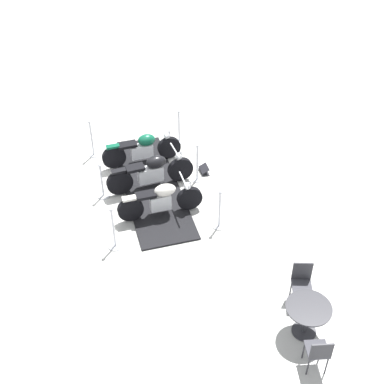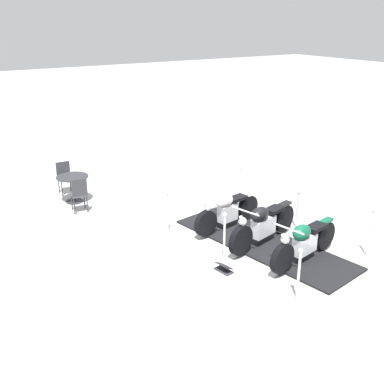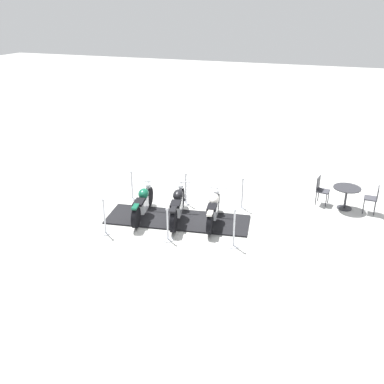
{
  "view_description": "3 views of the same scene",
  "coord_description": "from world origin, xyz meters",
  "px_view_note": "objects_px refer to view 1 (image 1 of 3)",
  "views": [
    {
      "loc": [
        0.19,
        10.88,
        8.69
      ],
      "look_at": [
        -0.95,
        1.13,
        0.67
      ],
      "focal_mm": 49.51,
      "sensor_mm": 36.0,
      "label": 1
    },
    {
      "loc": [
        -6.63,
        -7.37,
        4.94
      ],
      "look_at": [
        -0.81,
        1.73,
        0.9
      ],
      "focal_mm": 44.53,
      "sensor_mm": 36.0,
      "label": 2
    },
    {
      "loc": [
        11.27,
        4.65,
        6.24
      ],
      "look_at": [
        -0.06,
        0.46,
        1.01
      ],
      "focal_mm": 40.72,
      "sensor_mm": 36.0,
      "label": 3
    }
  ],
  "objects_px": {
    "motorcycle_cream": "(161,199)",
    "stanchion_left_rear": "(92,143)",
    "motorcycle_black": "(152,172)",
    "cafe_chair_across_table": "(302,281)",
    "motorcycle_forest": "(143,148)",
    "stanchion_left_mid": "(102,187)",
    "info_placard": "(204,170)",
    "stanchion_right_mid": "(197,168)",
    "stanchion_right_front": "(219,215)",
    "stanchion_left_front": "(114,235)",
    "stanchion_right_rear": "(179,131)",
    "cafe_chair_near_table": "(318,351)",
    "cafe_table": "(308,313)"
  },
  "relations": [
    {
      "from": "info_placard",
      "to": "cafe_chair_across_table",
      "type": "distance_m",
      "value": 4.79
    },
    {
      "from": "stanchion_right_front",
      "to": "info_placard",
      "type": "xyz_separation_m",
      "value": [
        0.07,
        -2.18,
        -0.3
      ]
    },
    {
      "from": "stanchion_right_front",
      "to": "cafe_chair_across_table",
      "type": "bearing_deg",
      "value": 118.64
    },
    {
      "from": "stanchion_right_mid",
      "to": "info_placard",
      "type": "relative_size",
      "value": 2.65
    },
    {
      "from": "info_placard",
      "to": "motorcycle_cream",
      "type": "bearing_deg",
      "value": -47.02
    },
    {
      "from": "cafe_chair_across_table",
      "to": "stanchion_left_mid",
      "type": "bearing_deg",
      "value": -125.08
    },
    {
      "from": "motorcycle_cream",
      "to": "stanchion_left_front",
      "type": "xyz_separation_m",
      "value": [
        1.15,
        0.96,
        -0.14
      ]
    },
    {
      "from": "stanchion_right_mid",
      "to": "cafe_chair_across_table",
      "type": "distance_m",
      "value": 4.54
    },
    {
      "from": "stanchion_right_mid",
      "to": "stanchion_left_rear",
      "type": "bearing_deg",
      "value": -27.95
    },
    {
      "from": "stanchion_right_front",
      "to": "cafe_table",
      "type": "relative_size",
      "value": 1.23
    },
    {
      "from": "info_placard",
      "to": "stanchion_left_front",
      "type": "bearing_deg",
      "value": -52.14
    },
    {
      "from": "cafe_chair_near_table",
      "to": "cafe_chair_across_table",
      "type": "distance_m",
      "value": 1.64
    },
    {
      "from": "stanchion_right_mid",
      "to": "cafe_table",
      "type": "distance_m",
      "value": 5.28
    },
    {
      "from": "motorcycle_black",
      "to": "cafe_chair_near_table",
      "type": "distance_m",
      "value": 6.28
    },
    {
      "from": "stanchion_right_front",
      "to": "motorcycle_black",
      "type": "bearing_deg",
      "value": -48.12
    },
    {
      "from": "stanchion_right_mid",
      "to": "cafe_table",
      "type": "height_order",
      "value": "stanchion_right_mid"
    },
    {
      "from": "motorcycle_cream",
      "to": "stanchion_left_rear",
      "type": "relative_size",
      "value": 1.85
    },
    {
      "from": "motorcycle_forest",
      "to": "stanchion_left_mid",
      "type": "relative_size",
      "value": 2.15
    },
    {
      "from": "stanchion_left_rear",
      "to": "cafe_table",
      "type": "xyz_separation_m",
      "value": [
        -4.26,
        6.54,
        0.16
      ]
    },
    {
      "from": "motorcycle_forest",
      "to": "stanchion_right_rear",
      "type": "xyz_separation_m",
      "value": [
        -1.09,
        -0.95,
        -0.13
      ]
    },
    {
      "from": "stanchion_left_mid",
      "to": "motorcycle_black",
      "type": "bearing_deg",
      "value": -170.83
    },
    {
      "from": "stanchion_left_rear",
      "to": "cafe_chair_near_table",
      "type": "distance_m",
      "value": 8.48
    },
    {
      "from": "cafe_chair_near_table",
      "to": "stanchion_right_front",
      "type": "bearing_deg",
      "value": 18.67
    },
    {
      "from": "motorcycle_forest",
      "to": "stanchion_left_front",
      "type": "distance_m",
      "value": 3.28
    },
    {
      "from": "stanchion_right_mid",
      "to": "stanchion_left_front",
      "type": "distance_m",
      "value": 3.14
    },
    {
      "from": "stanchion_left_mid",
      "to": "cafe_table",
      "type": "xyz_separation_m",
      "value": [
        -3.96,
        4.67,
        0.27
      ]
    },
    {
      "from": "motorcycle_black",
      "to": "cafe_chair_across_table",
      "type": "xyz_separation_m",
      "value": [
        -2.81,
        4.06,
        0.03
      ]
    },
    {
      "from": "motorcycle_cream",
      "to": "stanchion_right_mid",
      "type": "distance_m",
      "value": 1.67
    },
    {
      "from": "stanchion_right_rear",
      "to": "cafe_chair_near_table",
      "type": "xyz_separation_m",
      "value": [
        -1.74,
        7.75,
        0.18
      ]
    },
    {
      "from": "stanchion_right_front",
      "to": "cafe_table",
      "type": "height_order",
      "value": "stanchion_right_front"
    },
    {
      "from": "stanchion_left_mid",
      "to": "cafe_chair_across_table",
      "type": "bearing_deg",
      "value": 136.6
    },
    {
      "from": "motorcycle_black",
      "to": "info_placard",
      "type": "height_order",
      "value": "motorcycle_black"
    },
    {
      "from": "stanchion_right_front",
      "to": "cafe_chair_across_table",
      "type": "xyz_separation_m",
      "value": [
        -1.3,
        2.38,
        0.19
      ]
    },
    {
      "from": "stanchion_left_front",
      "to": "cafe_chair_across_table",
      "type": "relative_size",
      "value": 1.21
    },
    {
      "from": "stanchion_right_rear",
      "to": "stanchion_left_front",
      "type": "bearing_deg",
      "value": 65.48
    },
    {
      "from": "stanchion_right_rear",
      "to": "stanchion_right_mid",
      "type": "distance_m",
      "value": 1.89
    },
    {
      "from": "info_placard",
      "to": "stanchion_right_mid",
      "type": "bearing_deg",
      "value": -45.05
    },
    {
      "from": "stanchion_right_mid",
      "to": "stanchion_left_mid",
      "type": "bearing_deg",
      "value": 9.05
    },
    {
      "from": "stanchion_right_rear",
      "to": "stanchion_left_rear",
      "type": "relative_size",
      "value": 0.93
    },
    {
      "from": "stanchion_right_mid",
      "to": "cafe_chair_across_table",
      "type": "relative_size",
      "value": 1.19
    },
    {
      "from": "motorcycle_forest",
      "to": "cafe_chair_across_table",
      "type": "distance_m",
      "value": 5.97
    },
    {
      "from": "stanchion_left_rear",
      "to": "stanchion_right_front",
      "type": "bearing_deg",
      "value": 132.62
    },
    {
      "from": "motorcycle_forest",
      "to": "motorcycle_black",
      "type": "bearing_deg",
      "value": -91.75
    },
    {
      "from": "motorcycle_forest",
      "to": "stanchion_right_front",
      "type": "xyz_separation_m",
      "value": [
        -1.68,
        2.79,
        -0.14
      ]
    },
    {
      "from": "motorcycle_forest",
      "to": "stanchion_left_mid",
      "type": "height_order",
      "value": "stanchion_left_mid"
    },
    {
      "from": "motorcycle_black",
      "to": "cafe_table",
      "type": "xyz_separation_m",
      "value": [
        -2.69,
        4.88,
        0.05
      ]
    },
    {
      "from": "motorcycle_forest",
      "to": "stanchion_right_rear",
      "type": "relative_size",
      "value": 2.07
    },
    {
      "from": "motorcycle_forest",
      "to": "info_placard",
      "type": "bearing_deg",
      "value": -31.57
    },
    {
      "from": "info_placard",
      "to": "motorcycle_black",
      "type": "bearing_deg",
      "value": -79.76
    },
    {
      "from": "stanchion_right_mid",
      "to": "stanchion_right_front",
      "type": "xyz_separation_m",
      "value": [
        -0.3,
        1.87,
        -0.04
      ]
    }
  ]
}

